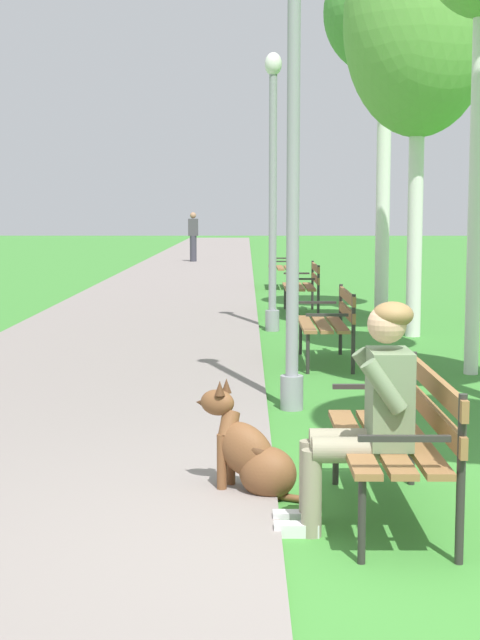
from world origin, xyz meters
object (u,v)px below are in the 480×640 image
Objects in this scene: park_bench_near at (401,430)px; birch_tree_fifth at (386,17)px; park_bench_mid at (331,319)px; birch_tree_fourth at (419,25)px; person_seated_on_near_bench at (369,407)px; dog_brown at (252,455)px; park_bench_far at (305,283)px; park_bench_furthest at (285,265)px; pedestrian_distant at (193,237)px; lamp_post_near at (293,135)px; lamp_post_mid at (273,189)px.

park_bench_near is 11.38m from birch_tree_fifth.
birch_tree_fourth is at bearing 60.48° from park_bench_mid.
person_seated_on_near_bench reaches higher than dog_brown.
park_bench_far is 0.26× the size of birch_tree_fourth.
park_bench_furthest is 0.91× the size of pedestrian_distant.
park_bench_near is 0.33× the size of lamp_post_near.
dog_brown is (-0.82, -15.66, -0.25)m from park_bench_furthest.
lamp_post_mid is at bearing 90.22° from lamp_post_near.
park_bench_far is 15.81m from pedestrian_distant.
pedestrian_distant reaches higher than person_seated_on_near_bench.
park_bench_furthest is at bearing 103.66° from birch_tree_fifth.
birch_tree_fourth is at bearing 73.15° from dog_brown.
birch_tree_fifth is at bearing 82.64° from park_bench_near.
park_bench_near is at bearing -86.69° from lamp_post_mid.
lamp_post_mid is 0.67× the size of birch_tree_fifth.
pedestrian_distant is at bearing 93.91° from dog_brown.
park_bench_near is 0.91× the size of pedestrian_distant.
park_bench_far is at bearing 88.34° from person_seated_on_near_bench.
dog_brown is 0.14× the size of birch_tree_fourth.
park_bench_furthest is (-0.01, 16.08, 0.00)m from park_bench_near.
park_bench_far is 11.01m from person_seated_on_near_bench.
lamp_post_mid is at bearing -132.64° from birch_tree_fifth.
pedestrian_distant is at bearing 103.95° from birch_tree_fifth.
lamp_post_near is at bearing 94.70° from person_seated_on_near_bench.
park_bench_near is 0.26× the size of birch_tree_fourth.
birch_tree_fifth is (1.24, -0.35, 4.26)m from park_bench_far.
park_bench_mid is at bearing 87.05° from person_seated_on_near_bench.
park_bench_furthest is 7.18m from birch_tree_fifth.
person_seated_on_near_bench is 26.69m from pedestrian_distant.
park_bench_mid is at bearing -82.66° from pedestrian_distant.
park_bench_near is 8.81m from birch_tree_fourth.
park_bench_mid is 1.00× the size of park_bench_far.
park_bench_far is at bearing -80.10° from pedestrian_distant.
pedestrian_distant is (-2.72, 15.57, 0.33)m from park_bench_far.
lamp_post_near is (-0.46, -13.10, 1.85)m from park_bench_furthest.
lamp_post_mid is (-0.48, -7.62, 1.52)m from park_bench_furthest.
pedestrian_distant is (-2.11, 17.93, -1.19)m from lamp_post_mid.
park_bench_furthest is at bearing 91.37° from park_bench_far.
park_bench_far is at bearing 84.82° from dog_brown.
birch_tree_fifth is at bearing -76.05° from pedestrian_distant.
park_bench_mid is at bearing 77.60° from lamp_post_near.
birch_tree_fourth reaches higher than lamp_post_mid.
park_bench_mid is 0.38× the size of lamp_post_mid.
dog_brown is (-0.94, -10.39, -0.25)m from park_bench_far.
lamp_post_near is 2.77× the size of pedestrian_distant.
birch_tree_fourth is (1.34, 2.37, 3.67)m from park_bench_mid.
lamp_post_near reaches higher than park_bench_near.
lamp_post_mid reaches higher than park_bench_mid.
pedestrian_distant is at bearing 95.15° from person_seated_on_near_bench.
person_seated_on_near_bench is 0.21× the size of birch_tree_fifth.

